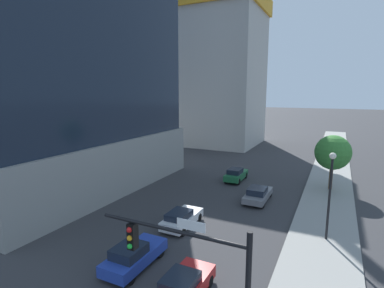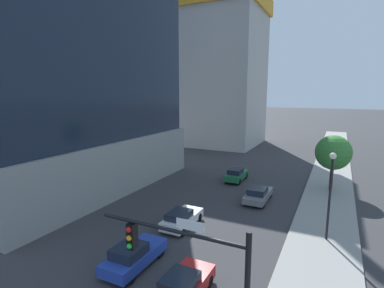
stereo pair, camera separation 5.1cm
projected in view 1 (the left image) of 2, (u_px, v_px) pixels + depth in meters
The scene contains 10 objects.
sidewalk at pixel (325, 223), 23.41m from camera, with size 4.61×120.00×0.15m, color gray.
construction_building at pixel (221, 65), 57.64m from camera, with size 23.75×21.98×35.53m.
traffic_light_pole at pixel (190, 266), 10.69m from camera, with size 6.09×0.48×5.72m.
street_lamp at pixel (331, 184), 20.10m from camera, with size 0.44×0.44×6.13m.
street_tree at pixel (333, 153), 30.75m from camera, with size 3.59×3.59×5.74m.
car_green at pixel (236, 175), 34.71m from camera, with size 1.73×4.17×1.53m.
car_blue at pixel (134, 256), 17.55m from camera, with size 1.85×4.42×1.54m.
car_red at pixel (183, 286), 14.87m from camera, with size 1.81×4.02×1.44m.
car_white at pixel (181, 218), 22.84m from camera, with size 1.75×4.10×1.37m.
car_gray at pixel (258, 194), 28.26m from camera, with size 1.88×4.57×1.40m.
Camera 1 is at (8.19, -4.33, 10.25)m, focal length 27.92 mm.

